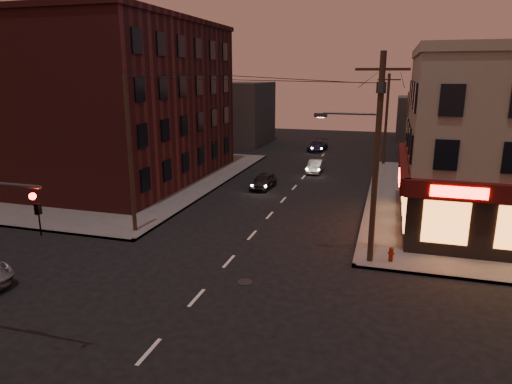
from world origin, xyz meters
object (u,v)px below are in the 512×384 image
at_px(sedan_near, 263,181).
at_px(sedan_far, 318,146).
at_px(sedan_mid, 315,166).
at_px(fire_hydrant, 391,254).

height_order(sedan_near, sedan_far, sedan_far).
bearing_deg(sedan_near, sedan_mid, 71.16).
bearing_deg(sedan_mid, fire_hydrant, -68.96).
relative_size(sedan_near, fire_hydrant, 4.88).
xyz_separation_m(sedan_near, fire_hydrant, (10.17, -12.93, -0.06)).
bearing_deg(sedan_far, sedan_mid, -75.12).
distance_m(sedan_mid, sedan_far, 12.64).
height_order(sedan_far, fire_hydrant, sedan_far).
bearing_deg(sedan_mid, sedan_near, -110.77).
distance_m(sedan_mid, fire_hydrant, 21.52).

